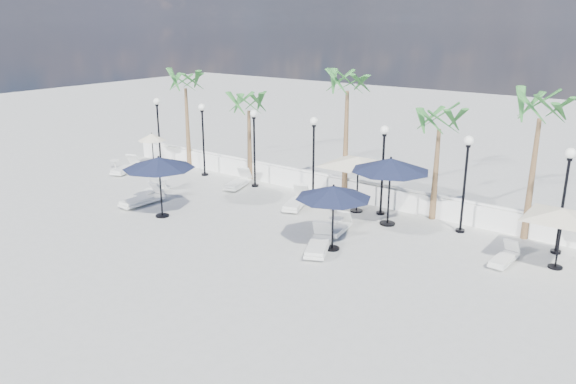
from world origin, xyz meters
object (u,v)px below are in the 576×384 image
Objects in this scene: parasol_cream_sq_b at (564,209)px; lounger_4 at (338,228)px; parasol_cream_small at (152,137)px; lounger_0 at (142,199)px; lounger_5 at (296,202)px; parasol_navy_left at (159,163)px; lounger_7 at (504,258)px; lounger_6 at (318,244)px; parasol_navy_mid at (391,165)px; lounger_2 at (238,182)px; lounger_1 at (126,168)px; parasol_navy_right at (333,192)px; parasol_cream_sq_a at (358,157)px; lounger_3 at (149,192)px.

lounger_4 is at bearing -168.06° from parasol_cream_sq_b.
lounger_0 is at bearing -44.41° from parasol_cream_small.
lounger_5 is (5.80, 3.81, -0.00)m from lounger_0.
lounger_7 is at bearing 15.99° from parasol_navy_left.
parasol_navy_left is 0.66× the size of parasol_cream_sq_b.
parasol_navy_mid is (0.72, 4.00, 2.22)m from lounger_6.
lounger_0 reaches higher than lounger_2.
lounger_1 is 10.97m from lounger_5.
lounger_2 is 0.72× the size of parasol_navy_left.
lounger_2 is at bearing 149.74° from lounger_5.
lounger_0 is 17.03m from parasol_cream_sq_b.
lounger_1 is 21.72m from parasol_cream_sq_b.
lounger_2 is 0.79× the size of parasol_navy_right.
lounger_5 is 0.75× the size of parasol_navy_left.
parasol_cream_sq_b is 21.57m from parasol_cream_small.
parasol_navy_mid reaches higher than lounger_0.
lounger_0 is 1.00× the size of lounger_1.
parasol_navy_mid is 0.59× the size of parasol_cream_sq_a.
lounger_5 is (-3.11, 1.51, 0.05)m from lounger_4.
parasol_cream_sq_b is at bearing 16.86° from parasol_navy_left.
lounger_0 is at bearing 164.80° from parasol_navy_left.
parasol_cream_sq_a is at bearing 78.97° from lounger_6.
parasol_navy_left is (1.91, -0.52, 2.05)m from lounger_0.
lounger_2 is 5.54m from parasol_navy_left.
lounger_0 is 0.98× the size of lounger_5.
parasol_cream_small is at bearing 180.00° from parasol_cream_sq_a.
parasol_navy_left is (-13.08, -3.75, 2.11)m from lounger_7.
lounger_1 is at bearing -92.61° from parasol_cream_small.
lounger_4 is at bearing -75.02° from parasol_cream_sq_a.
lounger_4 is at bearing -167.96° from lounger_7.
parasol_cream_small is (-6.97, 5.47, -0.68)m from parasol_navy_left.
parasol_navy_left reaches higher than lounger_1.
parasol_navy_mid is at bearing -1.25° from lounger_3.
parasol_cream_sq_a is at bearing -13.60° from lounger_2.
parasol_cream_small reaches higher than lounger_3.
lounger_2 is 9.03m from parasol_navy_right.
lounger_5 is 0.81× the size of parasol_navy_right.
parasol_navy_mid reaches higher than parasol_navy_left.
parasol_cream_sq_a is at bearing -12.36° from lounger_1.
parasol_cream_small is at bearing 177.19° from parasol_cream_sq_b.
lounger_2 is 13.41m from lounger_7.
lounger_3 is at bearing 151.85° from lounger_6.
lounger_7 is at bearing 2.71° from lounger_6.
parasol_navy_right is (7.68, 1.30, -0.16)m from parasol_navy_left.
parasol_navy_right reaches higher than parasol_cream_sq_b.
parasol_cream_sq_b reaches higher than lounger_2.
lounger_3 is at bearing -45.75° from lounger_1.
parasol_navy_mid reaches higher than parasol_cream_small.
parasol_cream_sq_a is (13.34, 1.88, 2.17)m from lounger_1.
lounger_4 is 6.15m from lounger_7.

